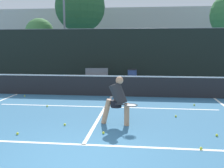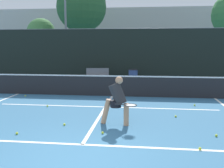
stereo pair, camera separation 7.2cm
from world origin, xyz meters
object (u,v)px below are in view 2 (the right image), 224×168
at_px(trash_bin, 133,76).
at_px(parked_car, 125,66).
at_px(courtside_bench, 97,75).
at_px(player_practicing, 117,99).

xyz_separation_m(trash_bin, parked_car, (-0.85, 4.87, 0.19)).
distance_m(courtside_bench, trash_bin, 2.22).
xyz_separation_m(courtside_bench, trash_bin, (2.22, -0.10, -0.04)).
bearing_deg(parked_car, trash_bin, -80.15).
bearing_deg(courtside_bench, player_practicing, -83.15).
bearing_deg(parked_car, player_practicing, -86.88).
xyz_separation_m(player_practicing, courtside_bench, (-2.10, 8.59, -0.30)).
bearing_deg(player_practicing, trash_bin, 99.39).
relative_size(player_practicing, courtside_bench, 0.99).
bearing_deg(trash_bin, parked_car, 99.85).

